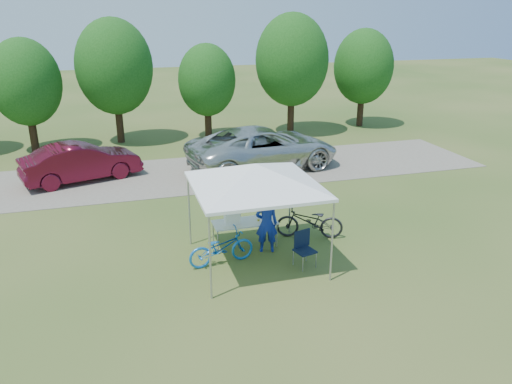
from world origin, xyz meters
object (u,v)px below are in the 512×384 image
folding_table (245,223)px  bike_blue (221,248)px  cooler (232,218)px  bike_dark (310,222)px  sedan (81,162)px  folding_chair (303,245)px  cyclist (267,224)px  minivan (264,148)px

folding_table → bike_blue: (-0.88, -0.88, -0.23)m
cooler → bike_dark: 2.36m
bike_dark → sedan: (-6.60, 7.44, 0.25)m
bike_blue → sedan: 9.12m
folding_chair → cooler: size_ratio=2.16×
folding_table → folding_chair: 1.93m
folding_table → cyclist: bearing=-46.3°
cyclist → sedan: size_ratio=0.37×
folding_table → minivan: bearing=68.9°
cooler → minivan: bearing=66.3°
bike_dark → sedan: bearing=-117.4°
folding_table → cooler: (-0.36, -0.00, 0.20)m
bike_blue → folding_table: bearing=-53.5°
cyclist → folding_chair: bearing=137.5°
cyclist → bike_dark: size_ratio=0.85×
folding_chair → sedan: size_ratio=0.21×
bike_blue → bike_dark: size_ratio=0.91×
cooler → bike_dark: cooler is taller
sedan → bike_dark: bearing=-156.2°
folding_chair → cooler: cooler is taller
cooler → sedan: sedan is taller
folding_table → folding_chair: size_ratio=1.91×
bike_blue → sedan: (-3.76, 8.30, 0.29)m
bike_blue → minivan: (3.54, 7.77, 0.44)m
folding_chair → sedan: sedan is taller
cooler → bike_dark: bearing=-0.4°
folding_chair → sedan: bearing=108.0°
cooler → cyclist: size_ratio=0.26×
cooler → sedan: (-4.28, 7.42, -0.14)m
sedan → cooler: bearing=-167.8°
folding_chair → sedan: (-5.82, 8.95, 0.20)m
cooler → cyclist: bearing=-30.9°
folding_chair → bike_blue: folding_chair is taller
cooler → cyclist: 0.99m
folding_chair → bike_blue: bearing=147.5°
bike_blue → minivan: size_ratio=0.28×
bike_blue → bike_dark: bike_dark is taller
minivan → sedan: bearing=76.1°
folding_table → folding_chair: (1.18, -1.53, -0.14)m
bike_blue → minivan: 8.55m
bike_dark → minivan: (0.70, 6.91, 0.40)m
cyclist → minivan: (2.18, 7.40, 0.08)m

